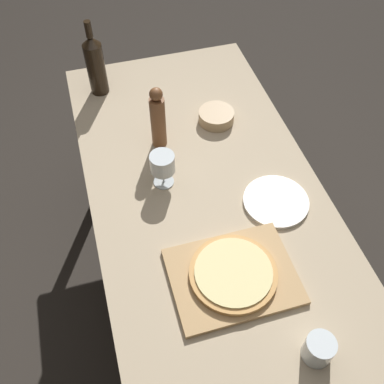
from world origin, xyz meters
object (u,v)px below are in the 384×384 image
object	(u,v)px
wine_bottle	(95,64)
pepper_mill	(158,119)
wine_glass	(162,164)
small_bowl	(216,116)
pizza	(233,273)

from	to	relation	value
wine_bottle	pepper_mill	xyz separation A→B (m)	(0.18, -0.39, -0.01)
wine_glass	wine_bottle	bearing A→B (deg)	103.76
wine_bottle	pepper_mill	world-z (taller)	wine_bottle
pepper_mill	wine_glass	xyz separation A→B (m)	(-0.03, -0.20, -0.03)
pepper_mill	small_bowl	xyz separation A→B (m)	(0.26, 0.06, -0.11)
pizza	wine_glass	bearing A→B (deg)	104.69
wine_glass	small_bowl	xyz separation A→B (m)	(0.29, 0.27, -0.07)
wine_glass	small_bowl	world-z (taller)	wine_glass
wine_bottle	wine_glass	bearing A→B (deg)	-76.24
wine_glass	small_bowl	distance (m)	0.40
wine_bottle	small_bowl	xyz separation A→B (m)	(0.44, -0.33, -0.12)
pizza	small_bowl	bearing A→B (deg)	76.25
pizza	wine_glass	distance (m)	0.46
wine_bottle	wine_glass	distance (m)	0.61
pizza	small_bowl	world-z (taller)	small_bowl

